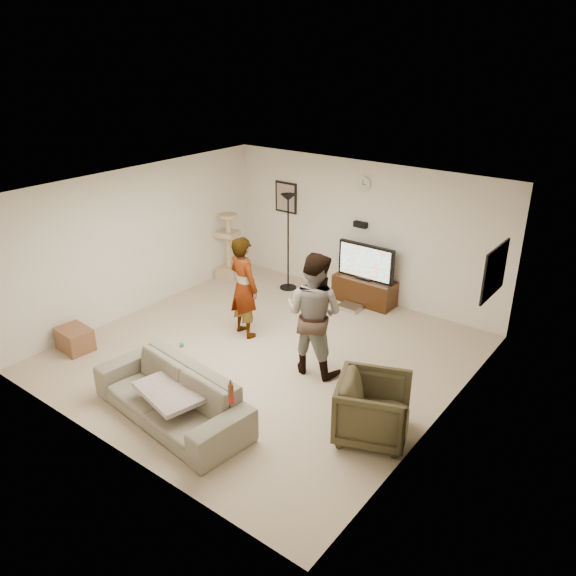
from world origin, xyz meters
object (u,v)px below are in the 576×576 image
Objects in this scene: floor_lamp at (288,243)px; sofa at (171,395)px; cat_tree at (228,245)px; person_left at (244,287)px; side_table at (75,339)px; person_right at (314,314)px; tv at (366,262)px; beer_bottle at (231,394)px; armchair at (373,409)px; tv_stand at (364,290)px.

sofa is at bearing -72.24° from floor_lamp.
cat_tree is 0.60× the size of sofa.
person_left is 0.74× the size of sofa.
person_left is at bearing 48.54° from side_table.
tv is at bearing -82.27° from person_right.
side_table is (-3.52, 0.27, -0.60)m from beer_bottle.
cat_tree reaches higher than tv.
person_left reaches higher than tv.
person_right is at bearing -45.81° from floor_lamp.
side_table is at bearing -122.46° from tv.
floor_lamp is 2.97m from person_right.
person_left is 1.95× the size of armchair.
person_left reaches higher than beer_bottle.
person_right is 2.03m from beer_bottle.
tv_stand is 0.63× the size of person_right.
side_table is (-2.49, 0.27, -0.15)m from sofa.
tv is 4.99m from side_table.
sofa is (-0.17, -4.45, 0.09)m from tv_stand.
beer_bottle is at bearing 6.60° from sofa.
sofa is (2.62, -3.87, -0.34)m from cat_tree.
beer_bottle reaches higher than armchair.
tv is 4.31× the size of beer_bottle.
person_left is at bearing -112.61° from tv_stand.
person_left reaches higher than cat_tree.
cat_tree is at bearing 92.07° from side_table.
cat_tree is at bearing -168.36° from tv_stand.
cat_tree is 5.36× the size of beer_bottle.
sofa is (0.75, -2.23, -0.50)m from person_left.
tv is at bearing -99.66° from person_left.
person_left is at bearing -14.23° from person_right.
person_left is at bearing -112.61° from tv.
person_right is at bearing -29.05° from cat_tree.
cat_tree is (-2.79, -0.57, -0.12)m from tv.
armchair is (4.78, -2.67, -0.29)m from cat_tree.
person_left is (-0.92, -2.21, 0.59)m from tv_stand.
tv is 1.27× the size of armchair.
armchair reaches higher than tv_stand.
cat_tree is (-2.79, -0.57, 0.43)m from tv_stand.
beer_bottle is at bearing -60.33° from floor_lamp.
tv_stand is 0.50× the size of sofa.
sofa is 1.13m from beer_bottle.
tv_stand reaches higher than side_table.
beer_bottle is 1.70m from armchair.
person_right is (0.58, -2.44, 0.10)m from tv.
beer_bottle is 0.30× the size of armchair.
floor_lamp is at bearing 73.22° from side_table.
person_right reaches higher than cat_tree.
floor_lamp is (-1.49, -0.31, 0.13)m from tv.
person_left reaches higher than tv_stand.
tv is 0.60× the size of person_right.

